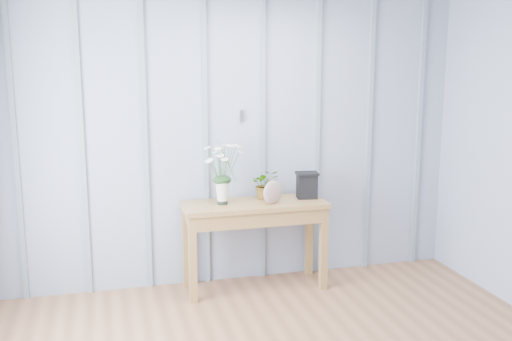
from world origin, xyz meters
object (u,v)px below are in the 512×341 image
object	(u,v)px
sideboard	(254,216)
felt_disc_vessel	(273,192)
daisy_vase	(222,165)
carved_box	(307,185)

from	to	relation	value
sideboard	felt_disc_vessel	bearing A→B (deg)	-36.00
daisy_vase	felt_disc_vessel	size ratio (longest dim) A/B	2.67
felt_disc_vessel	sideboard	bearing A→B (deg)	119.19
felt_disc_vessel	carved_box	distance (m)	0.36
daisy_vase	carved_box	size ratio (longest dim) A/B	2.33
sideboard	carved_box	size ratio (longest dim) A/B	5.30
felt_disc_vessel	carved_box	xyz separation A→B (m)	(0.34, 0.12, 0.02)
felt_disc_vessel	carved_box	world-z (taller)	carved_box
sideboard	felt_disc_vessel	xyz separation A→B (m)	(0.13, -0.09, 0.21)
sideboard	carved_box	xyz separation A→B (m)	(0.47, 0.03, 0.23)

